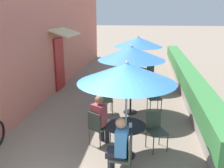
# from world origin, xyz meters

# --- Properties ---
(cafe_facade_wall) EXTENTS (0.98, 14.35, 4.20)m
(cafe_facade_wall) POSITION_xyz_m (-2.54, 7.04, 2.09)
(cafe_facade_wall) COLOR #C66B5B
(cafe_facade_wall) RESTS_ON ground_plane
(planter_hedge) EXTENTS (0.60, 13.35, 1.01)m
(planter_hedge) POSITION_xyz_m (2.75, 7.07, 0.54)
(planter_hedge) COLOR gray
(planter_hedge) RESTS_ON ground_plane
(patio_table_near) EXTENTS (0.88, 0.88, 0.74)m
(patio_table_near) POSITION_xyz_m (0.78, 1.72, 0.57)
(patio_table_near) COLOR black
(patio_table_near) RESTS_ON ground_plane
(patio_umbrella_near) EXTENTS (2.04, 2.04, 2.16)m
(patio_umbrella_near) POSITION_xyz_m (0.78, 1.72, 1.91)
(patio_umbrella_near) COLOR #B7B7BC
(patio_umbrella_near) RESTS_ON ground_plane
(cafe_chair_near_left) EXTENTS (0.55, 0.55, 0.87)m
(cafe_chair_near_left) POSITION_xyz_m (0.08, 2.06, 0.52)
(cafe_chair_near_left) COLOR #384238
(cafe_chair_near_left) RESTS_ON ground_plane
(seated_patron_near_left) EXTENTS (0.48, 0.51, 1.25)m
(seated_patron_near_left) POSITION_xyz_m (0.14, 2.16, 0.69)
(seated_patron_near_left) COLOR #23232D
(seated_patron_near_left) RESTS_ON ground_plane
(cafe_chair_near_right) EXTENTS (0.41, 0.41, 0.87)m
(cafe_chair_near_right) POSITION_xyz_m (0.83, 0.94, 0.52)
(cafe_chair_near_right) COLOR #384238
(cafe_chair_near_right) RESTS_ON ground_plane
(seated_patron_near_right) EXTENTS (0.41, 0.35, 1.25)m
(seated_patron_near_right) POSITION_xyz_m (0.72, 0.94, 0.69)
(seated_patron_near_right) COLOR #23232D
(seated_patron_near_right) RESTS_ON ground_plane
(cafe_chair_near_back) EXTENTS (0.54, 0.54, 0.87)m
(cafe_chair_near_back) POSITION_xyz_m (1.43, 2.15, 0.52)
(cafe_chair_near_back) COLOR #384238
(cafe_chair_near_back) RESTS_ON ground_plane
(coffee_cup_near) EXTENTS (0.07, 0.07, 0.09)m
(coffee_cup_near) POSITION_xyz_m (0.88, 1.64, 0.79)
(coffee_cup_near) COLOR white
(coffee_cup_near) RESTS_ON patio_table_near
(patio_table_mid) EXTENTS (0.88, 0.88, 0.74)m
(patio_table_mid) POSITION_xyz_m (0.71, 4.24, 0.57)
(patio_table_mid) COLOR black
(patio_table_mid) RESTS_ON ground_plane
(patio_umbrella_mid) EXTENTS (2.04, 2.04, 2.16)m
(patio_umbrella_mid) POSITION_xyz_m (0.71, 4.24, 1.91)
(patio_umbrella_mid) COLOR #B7B7BC
(patio_umbrella_mid) RESTS_ON ground_plane
(cafe_chair_mid_left) EXTENTS (0.49, 0.49, 0.87)m
(cafe_chair_mid_left) POSITION_xyz_m (-0.03, 3.96, 0.52)
(cafe_chair_mid_left) COLOR #384238
(cafe_chair_mid_left) RESTS_ON ground_plane
(cafe_chair_mid_right) EXTENTS (0.49, 0.49, 0.87)m
(cafe_chair_mid_right) POSITION_xyz_m (1.44, 4.52, 0.52)
(cafe_chair_mid_right) COLOR #384238
(cafe_chair_mid_right) RESTS_ON ground_plane
(patio_table_far) EXTENTS (0.88, 0.88, 0.74)m
(patio_table_far) POSITION_xyz_m (0.77, 7.30, 0.57)
(patio_table_far) COLOR black
(patio_table_far) RESTS_ON ground_plane
(patio_umbrella_far) EXTENTS (2.04, 2.04, 2.16)m
(patio_umbrella_far) POSITION_xyz_m (0.77, 7.30, 1.91)
(patio_umbrella_far) COLOR #B7B7BC
(patio_umbrella_far) RESTS_ON ground_plane
(cafe_chair_far_left) EXTENTS (0.55, 0.55, 0.87)m
(cafe_chair_far_left) POSITION_xyz_m (1.39, 7.78, 0.52)
(cafe_chair_far_left) COLOR #384238
(cafe_chair_far_left) RESTS_ON ground_plane
(cafe_chair_far_right) EXTENTS (0.55, 0.55, 0.87)m
(cafe_chair_far_right) POSITION_xyz_m (0.15, 6.83, 0.52)
(cafe_chair_far_right) COLOR #384238
(cafe_chair_far_right) RESTS_ON ground_plane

